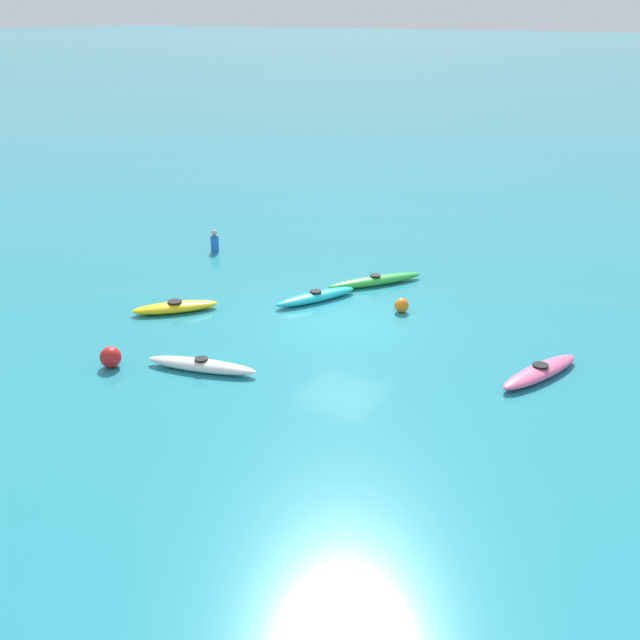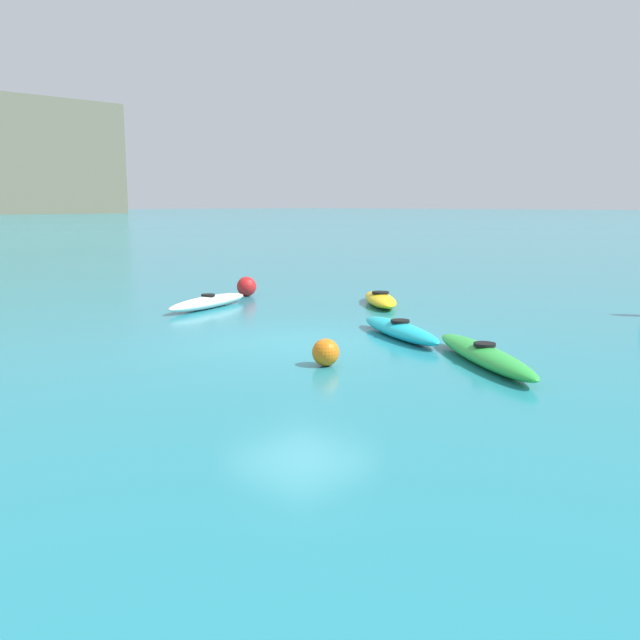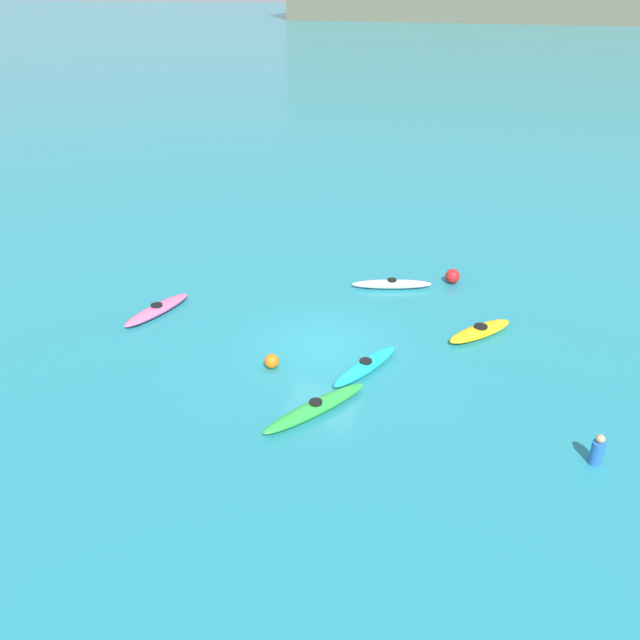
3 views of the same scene
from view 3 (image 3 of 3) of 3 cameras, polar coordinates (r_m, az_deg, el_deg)
name	(u,v)px [view 3 (image 3 of 3)]	position (r m, az deg, el deg)	size (l,w,h in m)	color
ground_plane	(322,345)	(21.00, 0.21, -2.24)	(600.00, 600.00, 0.00)	teal
kayak_yellow	(480,331)	(22.14, 14.16, -0.97)	(2.33, 2.50, 0.37)	yellow
kayak_cyan	(366,366)	(19.65, 4.11, -4.13)	(1.84, 2.99, 0.37)	#19B7C6
kayak_pink	(157,310)	(23.60, -14.40, 0.91)	(1.54, 3.10, 0.37)	pink
kayak_white	(392,284)	(24.95, 6.45, 3.21)	(3.14, 1.37, 0.37)	white
kayak_green	(316,407)	(17.82, -0.39, -7.85)	(2.52, 3.28, 0.37)	green
buoy_red	(453,276)	(25.71, 11.80, 3.87)	(0.58, 0.58, 0.58)	red
buoy_orange	(272,361)	(19.75, -4.36, -3.70)	(0.46, 0.46, 0.46)	orange
person_near_shore	(597,451)	(17.43, 23.60, -10.71)	(0.44, 0.44, 0.88)	blue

